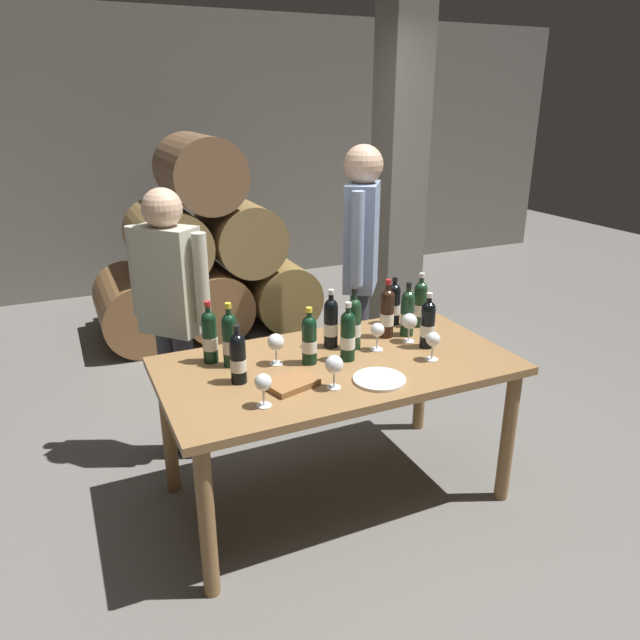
% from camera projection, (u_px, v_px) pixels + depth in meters
% --- Properties ---
extents(ground_plane, '(14.00, 14.00, 0.00)m').
position_uv_depth(ground_plane, '(336.00, 493.00, 3.14)').
color(ground_plane, '#66635E').
extents(cellar_back_wall, '(10.00, 0.24, 2.80)m').
position_uv_depth(cellar_back_wall, '(162.00, 155.00, 6.23)').
color(cellar_back_wall, slate).
rests_on(cellar_back_wall, ground_plane).
extents(barrel_stack, '(1.86, 0.90, 1.69)m').
position_uv_depth(barrel_stack, '(205.00, 258.00, 5.12)').
color(barrel_stack, brown).
rests_on(barrel_stack, ground_plane).
extents(stone_pillar, '(0.32, 0.32, 2.60)m').
position_uv_depth(stone_pillar, '(398.00, 190.00, 4.55)').
color(stone_pillar, slate).
rests_on(stone_pillar, ground_plane).
extents(dining_table, '(1.70, 0.90, 0.76)m').
position_uv_depth(dining_table, '(337.00, 379.00, 2.91)').
color(dining_table, olive).
rests_on(dining_table, ground_plane).
extents(wine_bottle_0, '(0.07, 0.07, 0.31)m').
position_uv_depth(wine_bottle_0, '(420.00, 303.00, 3.29)').
color(wine_bottle_0, '#19381E').
rests_on(wine_bottle_0, dining_table).
extents(wine_bottle_1, '(0.07, 0.07, 0.31)m').
position_uv_depth(wine_bottle_1, '(210.00, 336.00, 2.84)').
color(wine_bottle_1, black).
rests_on(wine_bottle_1, dining_table).
extents(wine_bottle_2, '(0.07, 0.07, 0.29)m').
position_uv_depth(wine_bottle_2, '(428.00, 324.00, 3.01)').
color(wine_bottle_2, black).
rests_on(wine_bottle_2, dining_table).
extents(wine_bottle_3, '(0.07, 0.07, 0.29)m').
position_uv_depth(wine_bottle_3, '(408.00, 313.00, 3.16)').
color(wine_bottle_3, '#19381E').
rests_on(wine_bottle_3, dining_table).
extents(wine_bottle_4, '(0.07, 0.07, 0.31)m').
position_uv_depth(wine_bottle_4, '(331.00, 322.00, 3.01)').
color(wine_bottle_4, black).
rests_on(wine_bottle_4, dining_table).
extents(wine_bottle_5, '(0.07, 0.07, 0.27)m').
position_uv_depth(wine_bottle_5, '(394.00, 303.00, 3.33)').
color(wine_bottle_5, black).
rests_on(wine_bottle_5, dining_table).
extents(wine_bottle_6, '(0.07, 0.07, 0.28)m').
position_uv_depth(wine_bottle_6, '(309.00, 339.00, 2.82)').
color(wine_bottle_6, black).
rests_on(wine_bottle_6, dining_table).
extents(wine_bottle_7, '(0.07, 0.07, 0.32)m').
position_uv_depth(wine_bottle_7, '(230.00, 339.00, 2.79)').
color(wine_bottle_7, black).
rests_on(wine_bottle_7, dining_table).
extents(wine_bottle_8, '(0.07, 0.07, 0.32)m').
position_uv_depth(wine_bottle_8, '(354.00, 323.00, 2.99)').
color(wine_bottle_8, '#19381E').
rests_on(wine_bottle_8, dining_table).
extents(wine_bottle_9, '(0.07, 0.07, 0.32)m').
position_uv_depth(wine_bottle_9, '(387.00, 313.00, 3.14)').
color(wine_bottle_9, black).
rests_on(wine_bottle_9, dining_table).
extents(wine_bottle_10, '(0.07, 0.07, 0.30)m').
position_uv_depth(wine_bottle_10, '(348.00, 335.00, 2.86)').
color(wine_bottle_10, black).
rests_on(wine_bottle_10, dining_table).
extents(wine_bottle_11, '(0.07, 0.07, 0.27)m').
position_uv_depth(wine_bottle_11, '(238.00, 358.00, 2.63)').
color(wine_bottle_11, black).
rests_on(wine_bottle_11, dining_table).
extents(wine_glass_0, '(0.08, 0.08, 0.16)m').
position_uv_depth(wine_glass_0, '(334.00, 365.00, 2.58)').
color(wine_glass_0, white).
rests_on(wine_glass_0, dining_table).
extents(wine_glass_1, '(0.07, 0.07, 0.15)m').
position_uv_depth(wine_glass_1, '(377.00, 331.00, 2.98)').
color(wine_glass_1, white).
rests_on(wine_glass_1, dining_table).
extents(wine_glass_2, '(0.08, 0.08, 0.16)m').
position_uv_depth(wine_glass_2, '(276.00, 343.00, 2.82)').
color(wine_glass_2, white).
rests_on(wine_glass_2, dining_table).
extents(wine_glass_3, '(0.07, 0.07, 0.15)m').
position_uv_depth(wine_glass_3, '(433.00, 340.00, 2.86)').
color(wine_glass_3, white).
rests_on(wine_glass_3, dining_table).
extents(wine_glass_4, '(0.08, 0.08, 0.16)m').
position_uv_depth(wine_glass_4, '(409.00, 322.00, 3.08)').
color(wine_glass_4, white).
rests_on(wine_glass_4, dining_table).
extents(wine_glass_5, '(0.07, 0.07, 0.15)m').
position_uv_depth(wine_glass_5, '(263.00, 384.00, 2.43)').
color(wine_glass_5, white).
rests_on(wine_glass_5, dining_table).
extents(tasting_notebook, '(0.26, 0.21, 0.03)m').
position_uv_depth(tasting_notebook, '(291.00, 383.00, 2.63)').
color(tasting_notebook, '#936038').
rests_on(tasting_notebook, dining_table).
extents(serving_plate, '(0.24, 0.24, 0.01)m').
position_uv_depth(serving_plate, '(379.00, 379.00, 2.68)').
color(serving_plate, white).
rests_on(serving_plate, dining_table).
extents(sommelier_presenting, '(0.33, 0.42, 1.72)m').
position_uv_depth(sommelier_presenting, '(361.00, 258.00, 3.62)').
color(sommelier_presenting, '#383842').
rests_on(sommelier_presenting, ground_plane).
extents(taster_seated_left, '(0.36, 0.39, 1.54)m').
position_uv_depth(taster_seated_left, '(171.00, 304.00, 3.18)').
color(taster_seated_left, '#383842').
rests_on(taster_seated_left, ground_plane).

